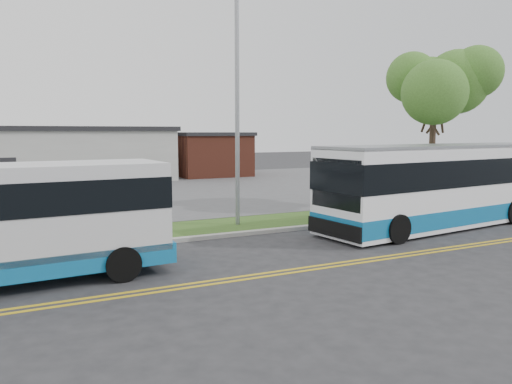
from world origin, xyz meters
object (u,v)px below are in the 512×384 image
streetlight_near (238,100)px  shuttle_bus (36,219)px  transit_bus (445,185)px  pedestrian (68,219)px  tree_east (435,87)px  parked_car_a (10,194)px

streetlight_near → shuttle_bus: bearing=-150.3°
transit_bus → pedestrian: transit_bus is taller
streetlight_near → pedestrian: bearing=-173.0°
transit_bus → pedestrian: (-14.63, 2.74, -0.73)m
pedestrian → shuttle_bus: bearing=70.5°
transit_bus → pedestrian: bearing=163.1°
shuttle_bus → pedestrian: (1.13, 3.66, -0.67)m
streetlight_near → pedestrian: (-6.73, -0.83, -4.24)m
shuttle_bus → transit_bus: bearing=0.1°
tree_east → shuttle_bus: (-18.86, -4.76, -4.55)m
tree_east → streetlight_near: size_ratio=0.88×
shuttle_bus → pedestrian: shuttle_bus is taller
tree_east → pedestrian: size_ratio=4.67×
tree_east → transit_bus: 6.66m
transit_bus → parked_car_a: 20.31m
pedestrian → tree_east: bearing=-178.9°
streetlight_near → pedestrian: size_ratio=5.33×
streetlight_near → pedestrian: 8.00m
shuttle_bus → pedestrian: size_ratio=4.62×
transit_bus → tree_east: bearing=44.8°
streetlight_near → shuttle_bus: 9.73m
tree_east → parked_car_a: size_ratio=1.73×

